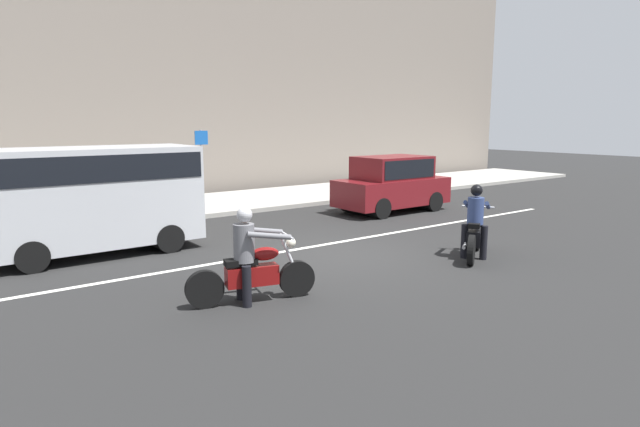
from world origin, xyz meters
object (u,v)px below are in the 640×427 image
(motorcycle_with_rider_gray, at_px, (251,264))
(parked_van_silver, at_px, (91,193))
(parked_hatchback_maroon, at_px, (392,183))
(motorcycle_with_rider_denim_blue, at_px, (475,228))
(street_sign_post, at_px, (202,161))
(pedestrian_bystander, at_px, (96,179))

(motorcycle_with_rider_gray, xyz_separation_m, parked_van_silver, (-1.18, 4.94, 0.72))
(parked_hatchback_maroon, bearing_deg, motorcycle_with_rider_denim_blue, -117.12)
(parked_hatchback_maroon, bearing_deg, street_sign_post, 143.07)
(motorcycle_with_rider_denim_blue, relative_size, pedestrian_bystander, 1.04)
(parked_van_silver, xyz_separation_m, pedestrian_bystander, (1.39, 5.03, -0.21))
(motorcycle_with_rider_gray, relative_size, parked_hatchback_maroon, 0.56)
(motorcycle_with_rider_denim_blue, distance_m, parked_hatchback_maroon, 6.05)
(parked_hatchback_maroon, distance_m, pedestrian_bystander, 9.29)
(street_sign_post, relative_size, pedestrian_bystander, 1.45)
(motorcycle_with_rider_gray, relative_size, street_sign_post, 0.85)
(parked_hatchback_maroon, xyz_separation_m, street_sign_post, (-4.91, 3.69, 0.73))
(parked_van_silver, relative_size, street_sign_post, 1.79)
(motorcycle_with_rider_denim_blue, relative_size, street_sign_post, 0.72)
(parked_hatchback_maroon, bearing_deg, pedestrian_bystander, 148.00)
(street_sign_post, bearing_deg, parked_hatchback_maroon, -36.93)
(motorcycle_with_rider_denim_blue, distance_m, street_sign_post, 9.37)
(motorcycle_with_rider_gray, xyz_separation_m, parked_hatchback_maroon, (8.09, 5.05, 0.29))
(parked_van_silver, xyz_separation_m, parked_hatchback_maroon, (9.27, 0.11, -0.43))
(street_sign_post, xyz_separation_m, pedestrian_bystander, (-2.97, 1.23, -0.51))
(motorcycle_with_rider_gray, bearing_deg, pedestrian_bystander, 88.78)
(parked_van_silver, relative_size, parked_hatchback_maroon, 1.18)
(parked_van_silver, bearing_deg, motorcycle_with_rider_gray, -76.56)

